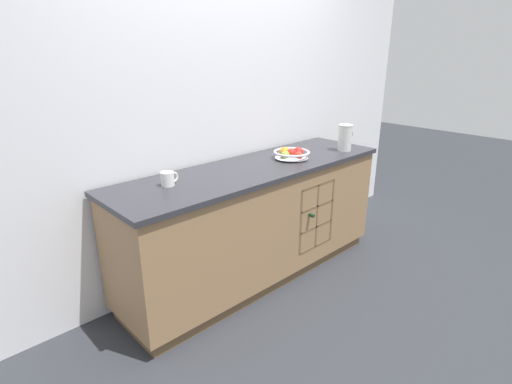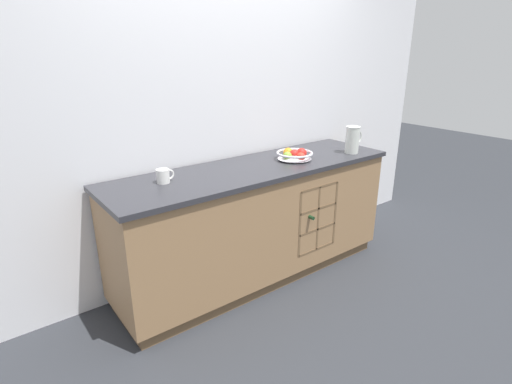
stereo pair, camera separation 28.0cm
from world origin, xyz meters
TOP-DOWN VIEW (x-y plane):
  - ground_plane at (0.00, 0.00)m, footprint 14.00×14.00m
  - back_wall at (0.00, 0.36)m, footprint 4.58×0.06m
  - kitchen_island at (0.00, -0.00)m, footprint 2.22×0.65m
  - fruit_bowl at (0.34, -0.04)m, footprint 0.28×0.28m
  - white_pitcher at (0.86, -0.16)m, footprint 0.17×0.11m
  - ceramic_mug at (-0.69, 0.06)m, footprint 0.12×0.08m

SIDE VIEW (x-z plane):
  - ground_plane at x=0.00m, z-range 0.00..0.00m
  - kitchen_island at x=0.00m, z-range 0.01..0.90m
  - fruit_bowl at x=0.34m, z-range 0.89..0.98m
  - ceramic_mug at x=-0.69m, z-range 0.90..0.99m
  - white_pitcher at x=0.86m, z-range 0.90..1.12m
  - back_wall at x=0.00m, z-range 0.00..2.55m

